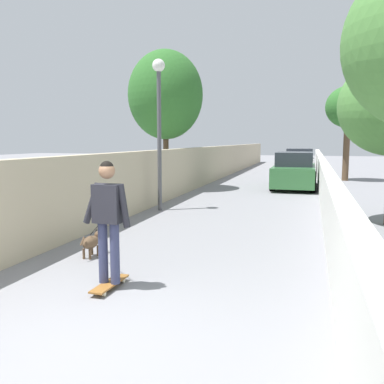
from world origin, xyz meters
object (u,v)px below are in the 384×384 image
object	(u,v)px
skateboard	(110,284)
tree_left_far	(165,95)
dog	(92,241)
lamp_post	(159,108)
car_far	(300,162)
car_near	(294,171)
person_skateboarder	(108,212)
tree_right_near	(348,108)

from	to	relation	value
skateboard	tree_left_far	bearing A→B (deg)	15.83
skateboard	dog	xyz separation A→B (m)	(1.35, 1.04, 0.21)
lamp_post	car_far	distance (m)	15.40
skateboard	dog	distance (m)	1.71
dog	car_near	world-z (taller)	car_near
lamp_post	dog	world-z (taller)	lamp_post
lamp_post	car_far	xyz separation A→B (m)	(14.82, -3.54, -2.24)
car_near	tree_left_far	bearing A→B (deg)	110.38
person_skateboarder	car_far	world-z (taller)	person_skateboarder
lamp_post	skateboard	size ratio (longest dim) A/B	5.37
lamp_post	person_skateboarder	distance (m)	6.77
skateboard	lamp_post	bearing A→B (deg)	14.35
car_near	tree_right_near	bearing A→B (deg)	-30.03
car_far	car_near	bearing A→B (deg)	-180.00
car_near	lamp_post	bearing A→B (deg)	153.05
dog	car_near	bearing A→B (deg)	-13.97
lamp_post	dog	size ratio (longest dim) A/B	2.59
tree_right_near	car_far	xyz separation A→B (m)	(3.77, 2.36, -2.92)
lamp_post	person_skateboarder	xyz separation A→B (m)	(-6.30, -1.61, -1.88)
tree_right_near	skateboard	size ratio (longest dim) A/B	5.88
person_skateboarder	car_far	distance (m)	21.21
dog	car_far	bearing A→B (deg)	-8.53
car_far	tree_right_near	bearing A→B (deg)	-147.93
lamp_post	car_near	distance (m)	8.13
dog	lamp_post	bearing A→B (deg)	6.63
tree_right_near	skateboard	bearing A→B (deg)	166.11
tree_left_far	car_far	bearing A→B (deg)	-27.78
tree_left_far	car_near	xyz separation A→B (m)	(1.91, -5.15, -3.16)
lamp_post	dog	bearing A→B (deg)	-173.37
tree_left_far	person_skateboarder	distance (m)	12.13
lamp_post	car_far	bearing A→B (deg)	-13.43
dog	car_near	distance (m)	12.29
tree_right_near	car_near	size ratio (longest dim) A/B	1.10
lamp_post	person_skateboarder	size ratio (longest dim) A/B	2.56
car_far	skateboard	bearing A→B (deg)	174.78
tree_left_far	skateboard	world-z (taller)	tree_left_far
skateboard	car_far	size ratio (longest dim) A/B	0.20
tree_right_near	car_far	size ratio (longest dim) A/B	1.16
skateboard	car_far	bearing A→B (deg)	-5.22
car_far	person_skateboarder	bearing A→B (deg)	174.78
tree_left_far	person_skateboarder	world-z (taller)	tree_left_far
tree_left_far	car_far	world-z (taller)	tree_left_far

